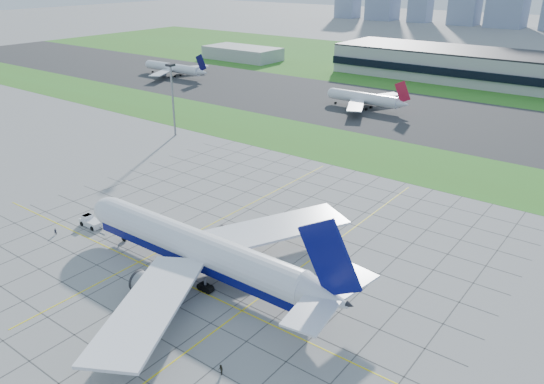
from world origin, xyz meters
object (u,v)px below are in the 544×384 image
object	(u,v)px
distant_jet_0	(174,68)
distant_jet_1	(365,98)
pushback_tug	(91,222)
crew_near	(55,232)
crew_far	(221,370)
airliner	(198,249)
light_mast	(172,91)

from	to	relation	value
distant_jet_0	distant_jet_1	xyz separation A→B (m)	(119.55, -1.44, -0.00)
pushback_tug	distant_jet_0	xyz separation A→B (m)	(-121.25, 140.69, 3.40)
crew_near	crew_far	bearing A→B (deg)	-49.74
pushback_tug	distant_jet_1	distance (m)	139.30
airliner	crew_far	distance (m)	29.37
airliner	distant_jet_1	bearing A→B (deg)	104.78
light_mast	distant_jet_0	xyz separation A→B (m)	(-83.44, 77.95, -11.69)
crew_near	distant_jet_0	distance (m)	190.05
crew_far	distant_jet_0	distance (m)	239.66
crew_far	airliner	bearing A→B (deg)	174.33
pushback_tug	airliner	bearing A→B (deg)	-0.27
pushback_tug	crew_near	size ratio (longest dim) A/B	5.51
distant_jet_1	crew_far	bearing A→B (deg)	-69.27
light_mast	distant_jet_0	size ratio (longest dim) A/B	0.57
airliner	crew_far	bearing A→B (deg)	-39.50
pushback_tug	crew_far	xyz separation A→B (m)	(57.96, -18.39, -0.23)
light_mast	airliner	world-z (taller)	light_mast
distant_jet_1	light_mast	bearing A→B (deg)	-115.26
airliner	crew_near	distance (m)	39.18
crew_near	crew_far	xyz separation A→B (m)	(60.51, -10.71, 0.06)
light_mast	distant_jet_1	world-z (taller)	light_mast
crew_far	distant_jet_1	world-z (taller)	distant_jet_1
distant_jet_0	distant_jet_1	size ratio (longest dim) A/B	1.06
distant_jet_0	airliner	bearing A→B (deg)	-41.91
airliner	crew_near	xyz separation A→B (m)	(-38.10, -7.63, -4.97)
distant_jet_0	light_mast	bearing A→B (deg)	-43.05
crew_near	distant_jet_1	world-z (taller)	distant_jet_1
airliner	distant_jet_0	world-z (taller)	airliner
airliner	crew_near	size ratio (longest dim) A/B	42.46
crew_near	crew_far	world-z (taller)	crew_far
crew_far	distant_jet_0	world-z (taller)	distant_jet_0
pushback_tug	distant_jet_0	world-z (taller)	distant_jet_0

